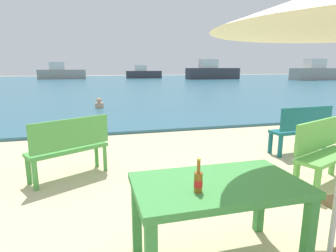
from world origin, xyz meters
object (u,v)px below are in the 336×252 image
at_px(swimmer_person, 99,104).
at_px(boat_fishing_trawler, 212,72).
at_px(bench_teal_center, 302,127).
at_px(boat_cargo_ship, 143,74).
at_px(picnic_table_green, 218,194).
at_px(boat_barge, 62,73).
at_px(bench_green_right, 70,145).
at_px(bench_green_left, 323,149).
at_px(beer_bottle_amber, 198,180).
at_px(boat_ferry, 318,72).

xyz_separation_m(swimmer_person, boat_fishing_trawler, (15.92, 25.17, 0.81)).
height_order(bench_teal_center, boat_cargo_ship, boat_cargo_ship).
distance_m(swimmer_person, boat_cargo_ship, 31.61).
bearing_deg(picnic_table_green, boat_barge, 97.67).
bearing_deg(boat_cargo_ship, boat_barge, 179.70).
relative_size(bench_green_right, boat_fishing_trawler, 0.16).
xyz_separation_m(bench_teal_center, boat_barge, (-8.37, 37.85, 0.37)).
bearing_deg(swimmer_person, bench_green_left, -70.25).
xyz_separation_m(bench_teal_center, swimmer_person, (-3.75, 7.00, -0.30)).
xyz_separation_m(swimmer_person, boat_barge, (-4.61, 30.85, 0.68)).
height_order(bench_green_right, boat_fishing_trawler, boat_fishing_trawler).
relative_size(beer_bottle_amber, bench_green_right, 0.22).
relative_size(boat_barge, boat_cargo_ship, 1.21).
height_order(picnic_table_green, boat_barge, boat_barge).
bearing_deg(picnic_table_green, beer_bottle_amber, -149.57).
distance_m(boat_fishing_trawler, boat_ferry, 13.66).
distance_m(bench_teal_center, boat_ferry, 35.61).
distance_m(picnic_table_green, boat_barge, 40.68).
height_order(bench_teal_center, boat_fishing_trawler, boat_fishing_trawler).
relative_size(boat_fishing_trawler, boat_cargo_ship, 1.41).
bearing_deg(beer_bottle_amber, boat_cargo_ship, 80.82).
bearing_deg(bench_green_left, beer_bottle_amber, -152.01).
relative_size(bench_green_left, bench_green_right, 1.02).
height_order(boat_fishing_trawler, boat_ferry, boat_fishing_trawler).
bearing_deg(swimmer_person, boat_ferry, 34.05).
bearing_deg(swimmer_person, picnic_table_green, -85.07).
xyz_separation_m(boat_fishing_trawler, boat_ferry, (12.18, -6.18, -0.01)).
distance_m(beer_bottle_amber, bench_green_right, 2.71).
height_order(bench_green_left, boat_ferry, boat_ferry).
distance_m(boat_barge, boat_cargo_ship, 11.73).
distance_m(bench_green_left, boat_cargo_ship, 39.33).
height_order(picnic_table_green, bench_green_right, bench_green_right).
bearing_deg(bench_teal_center, picnic_table_green, -139.95).
bearing_deg(boat_ferry, bench_green_right, -137.62).
height_order(bench_teal_center, boat_barge, boat_barge).
distance_m(picnic_table_green, bench_green_right, 2.69).
distance_m(bench_green_right, swimmer_person, 7.18).
height_order(bench_teal_center, bench_green_left, same).
bearing_deg(boat_ferry, boat_cargo_ship, 150.65).
distance_m(bench_teal_center, bench_green_right, 4.31).
bearing_deg(bench_teal_center, beer_bottle_amber, -140.58).
distance_m(bench_teal_center, boat_cargo_ship, 37.94).
xyz_separation_m(beer_bottle_amber, bench_green_left, (2.40, 1.28, -0.31)).
xyz_separation_m(picnic_table_green, bench_green_left, (2.17, 1.14, -0.11)).
bearing_deg(bench_green_right, picnic_table_green, -59.41).
bearing_deg(boat_ferry, boat_fishing_trawler, 153.10).
bearing_deg(boat_cargo_ship, boat_fishing_trawler, -32.56).
bearing_deg(boat_barge, boat_ferry, -19.93).
xyz_separation_m(picnic_table_green, bench_teal_center, (2.94, 2.47, -0.11)).
relative_size(boat_barge, boat_ferry, 0.87).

